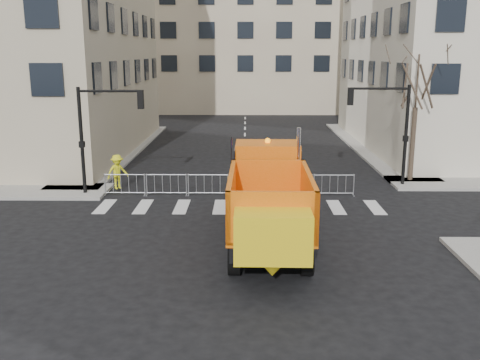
{
  "coord_description": "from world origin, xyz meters",
  "views": [
    {
      "loc": [
        0.09,
        -18.41,
        7.02
      ],
      "look_at": [
        -0.14,
        2.5,
        2.01
      ],
      "focal_mm": 40.0,
      "sensor_mm": 36.0,
      "label": 1
    }
  ],
  "objects_px": {
    "plow_truck": "(269,197)",
    "cop_a": "(238,182)",
    "cop_c": "(252,188)",
    "worker": "(117,172)",
    "newspaper_box": "(303,186)",
    "cop_b": "(245,191)"
  },
  "relations": [
    {
      "from": "plow_truck",
      "to": "cop_a",
      "type": "relative_size",
      "value": 6.55
    },
    {
      "from": "cop_a",
      "to": "cop_c",
      "type": "xyz_separation_m",
      "value": [
        0.68,
        -1.39,
        0.06
      ]
    },
    {
      "from": "cop_a",
      "to": "worker",
      "type": "height_order",
      "value": "worker"
    },
    {
      "from": "worker",
      "to": "newspaper_box",
      "type": "distance_m",
      "value": 9.53
    },
    {
      "from": "worker",
      "to": "cop_b",
      "type": "bearing_deg",
      "value": -67.06
    },
    {
      "from": "cop_a",
      "to": "newspaper_box",
      "type": "height_order",
      "value": "cop_a"
    },
    {
      "from": "cop_b",
      "to": "newspaper_box",
      "type": "bearing_deg",
      "value": -115.52
    },
    {
      "from": "plow_truck",
      "to": "cop_b",
      "type": "bearing_deg",
      "value": 12.35
    },
    {
      "from": "plow_truck",
      "to": "worker",
      "type": "xyz_separation_m",
      "value": [
        -7.45,
        7.92,
        -0.84
      ]
    },
    {
      "from": "cop_b",
      "to": "newspaper_box",
      "type": "relative_size",
      "value": 1.73
    },
    {
      "from": "cop_b",
      "to": "newspaper_box",
      "type": "height_order",
      "value": "cop_b"
    },
    {
      "from": "plow_truck",
      "to": "cop_a",
      "type": "height_order",
      "value": "plow_truck"
    },
    {
      "from": "cop_b",
      "to": "cop_c",
      "type": "height_order",
      "value": "cop_b"
    },
    {
      "from": "cop_c",
      "to": "cop_a",
      "type": "bearing_deg",
      "value": -133.62
    },
    {
      "from": "plow_truck",
      "to": "cop_b",
      "type": "xyz_separation_m",
      "value": [
        -0.89,
        4.35,
        -0.92
      ]
    },
    {
      "from": "cop_b",
      "to": "newspaper_box",
      "type": "distance_m",
      "value": 3.49
    },
    {
      "from": "plow_truck",
      "to": "cop_c",
      "type": "relative_size",
      "value": 6.14
    },
    {
      "from": "cop_c",
      "to": "plow_truck",
      "type": "bearing_deg",
      "value": 26.2
    },
    {
      "from": "cop_a",
      "to": "cop_c",
      "type": "height_order",
      "value": "cop_c"
    },
    {
      "from": "cop_a",
      "to": "cop_c",
      "type": "bearing_deg",
      "value": 79.13
    },
    {
      "from": "cop_b",
      "to": "worker",
      "type": "relative_size",
      "value": 1.07
    },
    {
      "from": "cop_c",
      "to": "worker",
      "type": "distance_m",
      "value": 7.41
    }
  ]
}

